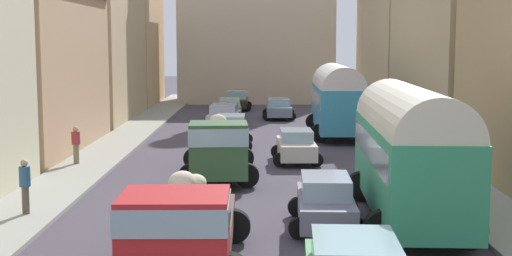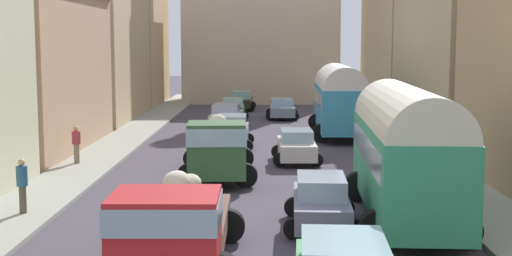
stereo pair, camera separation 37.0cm
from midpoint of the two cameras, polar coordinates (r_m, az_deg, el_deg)
The scene contains 22 objects.
ground_plane at distance 36.01m, azimuth -0.30°, elevation -1.55°, with size 154.00×154.00×0.00m, color #453F4A.
sidewalk_left at distance 36.75m, azimuth -11.69°, elevation -1.41°, with size 2.50×70.00×0.14m, color #97998E.
sidewalk_right at distance 36.69m, azimuth 11.10°, elevation -1.41°, with size 2.50×70.00×0.14m, color #A6ACA4.
building_left_2 at distance 36.11m, azimuth -18.39°, elevation 4.81°, with size 5.85×12.79×8.33m.
building_left_3 at distance 49.31m, azimuth -12.72°, elevation 7.38°, with size 4.54×13.00×11.62m.
building_left_4 at distance 61.28m, azimuth -11.04°, elevation 6.36°, with size 5.90×10.51×9.69m.
building_right_2 at distance 39.81m, azimuth 16.19°, elevation 6.43°, with size 5.99×13.95×10.26m.
building_right_3 at distance 54.06m, azimuth 11.78°, elevation 6.43°, with size 5.89×14.67×9.89m.
distant_church at distance 63.10m, azimuth -0.20°, elevation 8.09°, with size 13.59×6.25×20.13m.
parked_bus_0 at distance 21.15m, azimuth 11.72°, elevation -1.52°, with size 3.43×8.86×4.04m.
parked_bus_1 at distance 40.32m, azimuth 6.27°, elevation 2.51°, with size 3.44×8.74×4.05m.
cargo_truck_0 at distance 16.24m, azimuth -6.72°, elevation -7.85°, with size 3.15×6.57×2.21m.
cargo_truck_1 at distance 26.95m, azimuth -3.52°, elevation -1.70°, with size 3.18×6.75×2.43m.
car_0 at distance 35.55m, azimuth -2.39°, elevation -0.31°, with size 2.20×4.12×1.68m.
car_1 at distance 43.39m, azimuth -2.89°, elevation 0.93°, with size 2.51×4.37×1.55m.
car_2 at distance 49.58m, azimuth -2.42°, elevation 1.62°, with size 2.28×3.97×1.43m.
car_3 at distance 55.74m, azimuth -1.78°, elevation 2.24°, with size 2.33×3.94×1.53m.
car_5 at distance 20.42m, azimuth 5.06°, elevation -5.96°, with size 2.24×4.06×1.51m.
car_6 at distance 31.40m, azimuth 2.87°, elevation -1.44°, with size 2.22×3.82×1.46m.
car_7 at distance 49.36m, azimuth 1.59°, elevation 1.59°, with size 2.30×4.11×1.41m.
pedestrian_0 at distance 31.18m, azimuth -14.72°, elevation -1.23°, with size 0.50×0.50×1.76m.
pedestrian_1 at distance 22.51m, azimuth -18.65°, elevation -4.35°, with size 0.40×0.40×1.81m.
Camera 1 is at (-0.02, -8.62, 5.29)m, focal length 49.52 mm.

